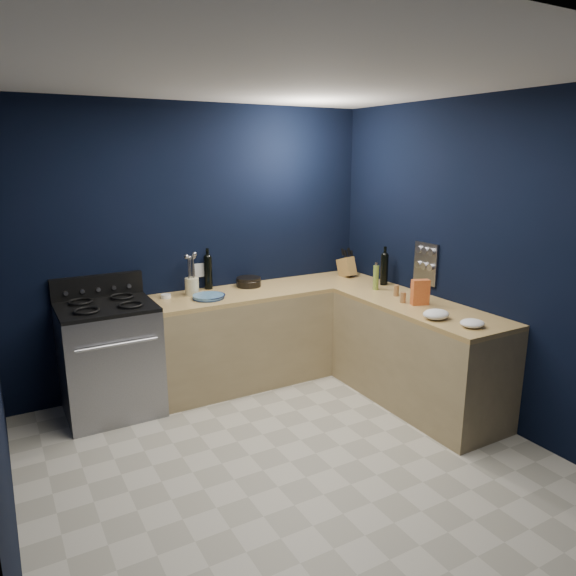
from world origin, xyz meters
TOP-DOWN VIEW (x-y plane):
  - floor at (0.00, 0.00)m, footprint 3.50×3.50m
  - ceiling at (0.00, 0.00)m, footprint 3.50×3.50m
  - wall_back at (0.00, 1.76)m, footprint 3.50×0.02m
  - wall_right at (1.76, 0.00)m, footprint 0.02×3.50m
  - wall_front at (0.00, -1.76)m, footprint 3.50×0.02m
  - cab_back at (0.60, 1.44)m, footprint 2.30×0.63m
  - top_back at (0.60, 1.44)m, footprint 2.30×0.63m
  - cab_right at (1.44, 0.29)m, footprint 0.63×1.67m
  - top_right at (1.44, 0.29)m, footprint 0.63×1.67m
  - gas_range at (-0.93, 1.42)m, footprint 0.76×0.66m
  - oven_door at (-0.93, 1.10)m, footprint 0.59×0.02m
  - cooktop at (-0.93, 1.42)m, footprint 0.76×0.66m
  - backguard at (-0.93, 1.72)m, footprint 0.76×0.06m
  - spice_panel at (1.74, 0.55)m, footprint 0.02×0.28m
  - wall_outlet at (0.00, 1.74)m, footprint 0.09×0.02m
  - plate_stack at (-0.06, 1.36)m, footprint 0.28×0.28m
  - ramekin at (-0.38, 1.56)m, footprint 0.09×0.09m
  - utensil_crock at (-0.14, 1.56)m, footprint 0.16×0.16m
  - wine_bottle_back at (0.07, 1.69)m, footprint 0.09×0.09m
  - lemon_basket at (0.45, 1.59)m, footprint 0.30×0.30m
  - knife_block at (1.53, 1.48)m, footprint 0.13×0.24m
  - wine_bottle_right at (1.63, 1.00)m, footprint 0.08×0.08m
  - oil_bottle at (1.44, 0.88)m, footprint 0.05×0.05m
  - spice_jar_near at (1.45, 0.61)m, footprint 0.05×0.05m
  - spice_jar_far at (1.35, 0.40)m, footprint 0.06×0.06m
  - crouton_bag at (1.44, 0.29)m, footprint 0.16×0.11m
  - towel_front at (1.26, -0.08)m, footprint 0.24×0.21m
  - towel_end at (1.35, -0.36)m, footprint 0.20×0.19m

SIDE VIEW (x-z plane):
  - floor at x=0.00m, z-range -0.02..0.00m
  - cab_back at x=0.60m, z-range 0.00..0.86m
  - cab_right at x=1.44m, z-range 0.00..0.86m
  - oven_door at x=-0.93m, z-range 0.24..0.66m
  - gas_range at x=-0.93m, z-range 0.00..0.92m
  - top_back at x=0.60m, z-range 0.86..0.90m
  - top_right at x=1.44m, z-range 0.86..0.90m
  - ramekin at x=-0.38m, z-range 0.90..0.93m
  - plate_stack at x=-0.06m, z-range 0.90..0.93m
  - towel_end at x=1.35m, z-range 0.90..0.96m
  - cooktop at x=-0.93m, z-range 0.92..0.95m
  - towel_front at x=1.26m, z-range 0.90..0.98m
  - lemon_basket at x=0.45m, z-range 0.90..0.99m
  - spice_jar_far at x=1.35m, z-range 0.90..0.99m
  - spice_jar_near at x=1.45m, z-range 0.90..1.00m
  - utensil_crock at x=-0.14m, z-range 0.90..1.06m
  - knife_block at x=1.53m, z-range 0.88..1.12m
  - crouton_bag at x=1.44m, z-range 0.90..1.12m
  - oil_bottle at x=1.44m, z-range 0.90..1.13m
  - backguard at x=-0.93m, z-range 0.94..1.14m
  - wine_bottle_right at x=1.63m, z-range 0.90..1.20m
  - wine_bottle_back at x=0.07m, z-range 0.90..1.21m
  - wall_outlet at x=0.00m, z-range 1.02..1.15m
  - spice_panel at x=1.74m, z-range 0.99..1.37m
  - wall_back at x=0.00m, z-range 0.00..2.60m
  - wall_right at x=1.76m, z-range 0.00..2.60m
  - wall_front at x=0.00m, z-range 0.00..2.60m
  - ceiling at x=0.00m, z-range 2.60..2.62m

